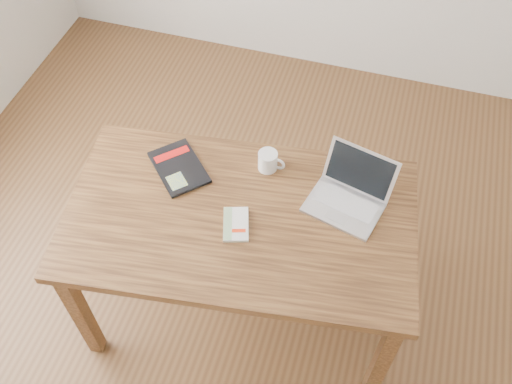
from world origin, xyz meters
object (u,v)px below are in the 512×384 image
(white_guidebook, at_px, (236,224))
(desk, at_px, (240,228))
(laptop, at_px, (349,194))
(coffee_mug, at_px, (268,161))
(black_guidebook, at_px, (179,167))

(white_guidebook, bearing_deg, desk, 71.01)
(white_guidebook, xyz_separation_m, laptop, (0.40, 0.25, 0.04))
(laptop, xyz_separation_m, coffee_mug, (-0.36, 0.07, 0.00))
(black_guidebook, bearing_deg, white_guidebook, -77.85)
(desk, xyz_separation_m, black_guidebook, (-0.33, 0.16, 0.10))
(black_guidebook, xyz_separation_m, laptop, (0.73, 0.04, 0.04))
(coffee_mug, bearing_deg, desk, -92.67)
(desk, relative_size, white_guidebook, 8.16)
(laptop, height_order, coffee_mug, laptop)
(desk, distance_m, white_guidebook, 0.11)
(desk, xyz_separation_m, coffee_mug, (0.04, 0.28, 0.14))
(laptop, distance_m, coffee_mug, 0.37)
(desk, bearing_deg, laptop, 19.16)
(black_guidebook, distance_m, laptop, 0.73)
(desk, bearing_deg, white_guidebook, -98.81)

